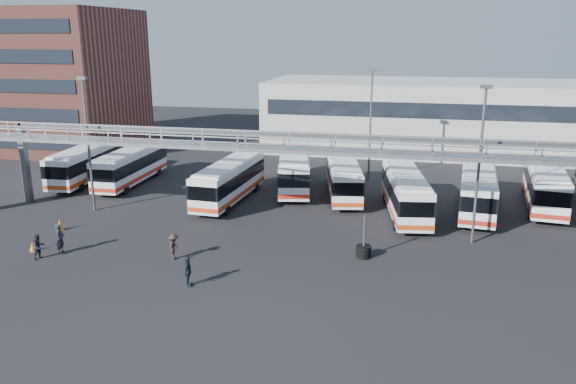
% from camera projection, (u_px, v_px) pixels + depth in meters
% --- Properties ---
extents(ground, '(140.00, 140.00, 0.00)m').
position_uv_depth(ground, '(268.00, 268.00, 32.74)').
color(ground, black).
rests_on(ground, ground).
extents(gantry, '(51.40, 5.15, 7.10)m').
position_uv_depth(gantry, '(290.00, 156.00, 36.76)').
color(gantry, gray).
rests_on(gantry, ground).
extents(apartment_building, '(18.00, 15.00, 16.00)m').
position_uv_depth(apartment_building, '(51.00, 80.00, 65.88)').
color(apartment_building, brown).
rests_on(apartment_building, ground).
extents(warehouse, '(42.00, 14.00, 8.00)m').
position_uv_depth(warehouse, '(451.00, 117.00, 64.84)').
color(warehouse, '#9E9E99').
rests_on(warehouse, ground).
extents(light_pole_left, '(0.70, 0.35, 10.21)m').
position_uv_depth(light_pole_left, '(88.00, 137.00, 42.05)').
color(light_pole_left, '#4C4F54').
rests_on(light_pole_left, ground).
extents(light_pole_mid, '(0.70, 0.35, 10.21)m').
position_uv_depth(light_pole_mid, '(480.00, 157.00, 35.25)').
color(light_pole_mid, '#4C4F54').
rests_on(light_pole_mid, ground).
extents(light_pole_back, '(0.70, 0.35, 10.21)m').
position_uv_depth(light_pole_back, '(371.00, 119.00, 51.02)').
color(light_pole_back, '#4C4F54').
rests_on(light_pole_back, ground).
extents(bus_0, '(3.19, 10.82, 3.24)m').
position_uv_depth(bus_0, '(86.00, 163.00, 51.60)').
color(bus_0, silver).
rests_on(bus_0, ground).
extents(bus_1, '(2.60, 10.50, 3.18)m').
position_uv_depth(bus_1, '(131.00, 165.00, 50.75)').
color(bus_1, silver).
rests_on(bus_1, ground).
extents(bus_3, '(3.09, 10.74, 3.22)m').
position_uv_depth(bus_3, '(229.00, 180.00, 45.44)').
color(bus_3, silver).
rests_on(bus_3, ground).
extents(bus_4, '(4.60, 11.23, 3.33)m').
position_uv_depth(bus_4, '(295.00, 169.00, 49.11)').
color(bus_4, silver).
rests_on(bus_4, ground).
extents(bus_5, '(4.40, 10.62, 3.14)m').
position_uv_depth(bus_5, '(343.00, 176.00, 46.88)').
color(bus_5, silver).
rests_on(bus_5, ground).
extents(bus_6, '(4.14, 10.94, 3.25)m').
position_uv_depth(bus_6, '(405.00, 192.00, 41.98)').
color(bus_6, silver).
rests_on(bus_6, ground).
extents(bus_7, '(3.46, 10.98, 3.28)m').
position_uv_depth(bus_7, '(478.00, 189.00, 42.67)').
color(bus_7, silver).
rests_on(bus_7, ground).
extents(bus_8, '(3.77, 11.23, 3.34)m').
position_uv_depth(bus_8, '(545.00, 184.00, 43.95)').
color(bus_8, silver).
rests_on(bus_8, ground).
extents(pedestrian_a, '(0.56, 0.75, 1.89)m').
position_uv_depth(pedestrian_a, '(60.00, 239.00, 34.81)').
color(pedestrian_a, black).
rests_on(pedestrian_a, ground).
extents(pedestrian_b, '(0.84, 0.93, 1.56)m').
position_uv_depth(pedestrian_b, '(39.00, 247.00, 33.95)').
color(pedestrian_b, black).
rests_on(pedestrian_b, ground).
extents(pedestrian_c, '(0.68, 1.09, 1.61)m').
position_uv_depth(pedestrian_c, '(174.00, 247.00, 33.86)').
color(pedestrian_c, '#2E211F').
rests_on(pedestrian_c, ground).
extents(pedestrian_d, '(0.55, 1.05, 1.71)m').
position_uv_depth(pedestrian_d, '(188.00, 271.00, 30.25)').
color(pedestrian_d, '#18232C').
rests_on(pedestrian_d, ground).
extents(cone_left, '(0.48, 0.48, 0.64)m').
position_uv_depth(cone_left, '(33.00, 246.00, 35.27)').
color(cone_left, orange).
rests_on(cone_left, ground).
extents(cone_right, '(0.51, 0.51, 0.79)m').
position_uv_depth(cone_right, '(60.00, 225.00, 39.04)').
color(cone_right, orange).
rests_on(cone_right, ground).
extents(tire_stack, '(0.94, 0.94, 2.68)m').
position_uv_depth(tire_stack, '(364.00, 250.00, 34.28)').
color(tire_stack, black).
rests_on(tire_stack, ground).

